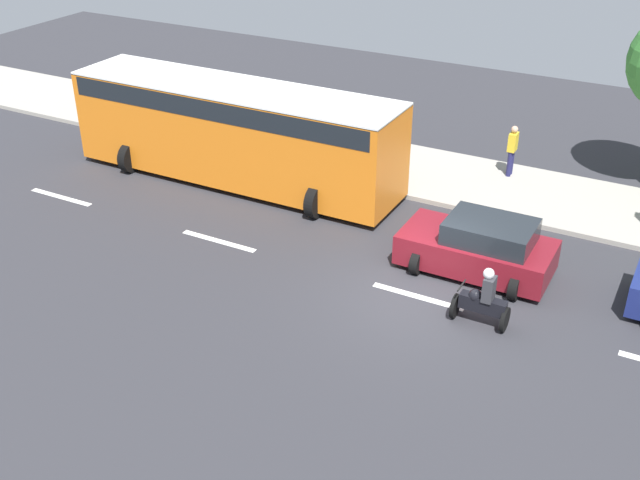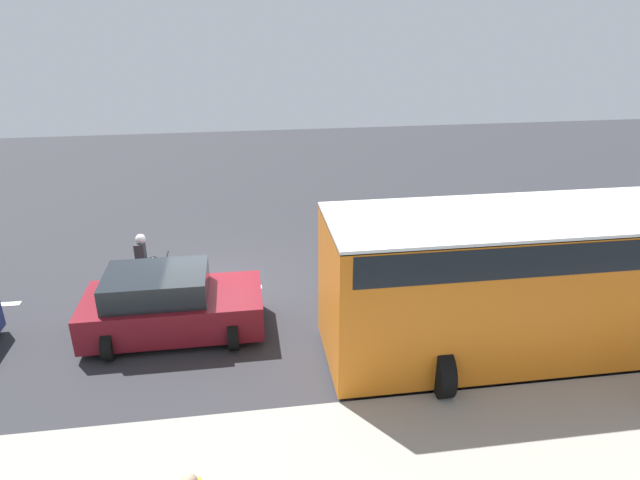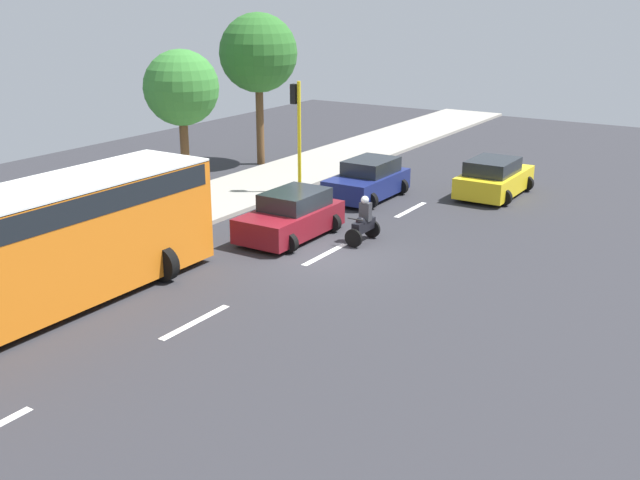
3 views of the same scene
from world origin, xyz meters
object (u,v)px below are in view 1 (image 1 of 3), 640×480
(car_maroon, at_px, (479,247))
(city_bus, at_px, (235,127))
(motorcycle, at_px, (483,301))
(pedestrian_near_signal, at_px, (260,126))
(pedestrian_by_tree, at_px, (512,149))

(car_maroon, relative_size, city_bus, 0.36)
(car_maroon, height_order, motorcycle, motorcycle)
(car_maroon, height_order, pedestrian_near_signal, pedestrian_near_signal)
(motorcycle, height_order, pedestrian_near_signal, pedestrian_near_signal)
(city_bus, distance_m, motorcycle, 10.49)
(city_bus, distance_m, pedestrian_by_tree, 8.96)
(car_maroon, relative_size, motorcycle, 2.55)
(motorcycle, height_order, pedestrian_by_tree, pedestrian_by_tree)
(motorcycle, bearing_deg, pedestrian_by_tree, 11.74)
(car_maroon, distance_m, motorcycle, 2.42)
(car_maroon, bearing_deg, city_bus, 78.09)
(city_bus, xyz_separation_m, motorcycle, (-4.12, -9.57, -1.20))
(city_bus, xyz_separation_m, pedestrian_near_signal, (2.21, 0.48, -0.79))
(pedestrian_by_tree, bearing_deg, motorcycle, -168.26)
(city_bus, relative_size, motorcycle, 7.19)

